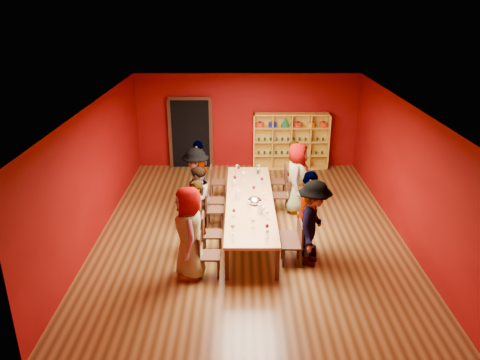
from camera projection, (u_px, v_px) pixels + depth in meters
name	position (u px, v px, depth m)	size (l,w,h in m)	color
room_shell	(250.00, 170.00, 10.67)	(7.10, 9.10, 3.04)	#4C2E14
tasting_table	(250.00, 202.00, 10.96)	(1.10, 4.50, 0.75)	#BA834D
doorway	(191.00, 133.00, 14.93)	(1.40, 0.17, 2.30)	black
shelving_unit	(291.00, 138.00, 14.87)	(2.40, 0.40, 1.80)	gold
chair_person_left_0	(206.00, 253.00, 9.19)	(0.42, 0.42, 0.89)	black
person_left_0	(189.00, 233.00, 9.03)	(0.92, 0.50, 1.87)	#15193A
chair_person_left_1	(208.00, 231.00, 10.02)	(0.42, 0.42, 0.89)	black
person_left_1	(196.00, 217.00, 9.89)	(0.60, 0.44, 1.65)	silver
chair_person_left_2	(212.00, 207.00, 11.15)	(0.42, 0.42, 0.89)	black
person_left_2	(198.00, 198.00, 11.06)	(0.73, 0.40, 1.51)	#6187C9
chair_person_left_3	(213.00, 198.00, 11.66)	(0.42, 0.42, 0.89)	black
person_left_3	(196.00, 183.00, 11.51)	(1.16, 0.48, 1.80)	#C58488
chair_person_left_4	(215.00, 180.00, 12.82)	(0.42, 0.42, 0.89)	black
person_left_4	(199.00, 169.00, 12.70)	(0.95, 0.43, 1.63)	pink
chair_person_right_0	(296.00, 242.00, 9.59)	(0.42, 0.42, 0.89)	black
person_right_0	(313.00, 224.00, 9.43)	(1.18, 0.49, 1.83)	#131535
chair_person_right_1	(293.00, 233.00, 9.97)	(0.42, 0.42, 0.89)	black
person_right_1	(308.00, 214.00, 9.80)	(1.11, 0.50, 1.89)	#151C3A
chair_person_right_3	(284.00, 193.00, 11.97)	(0.42, 0.42, 0.89)	black
person_right_3	(297.00, 178.00, 11.81)	(0.89, 0.49, 1.83)	#46464B
chair_person_right_4	(281.00, 179.00, 12.87)	(0.42, 0.42, 0.89)	black
person_right_4	(295.00, 169.00, 12.76)	(0.58, 0.42, 1.59)	#525257
wine_glass_0	(258.00, 166.00, 12.62)	(0.09, 0.09, 0.22)	white
wine_glass_1	(262.00, 179.00, 11.77)	(0.08, 0.08, 0.21)	white
wine_glass_2	(249.00, 203.00, 10.43)	(0.08, 0.08, 0.20)	white
wine_glass_3	(254.00, 188.00, 11.23)	(0.08, 0.08, 0.21)	white
wine_glass_4	(263.00, 209.00, 10.12)	(0.09, 0.09, 0.22)	white
wine_glass_5	(267.00, 212.00, 9.96)	(0.08, 0.08, 0.20)	white
wine_glass_6	(253.00, 221.00, 9.59)	(0.08, 0.08, 0.20)	white
wine_glass_7	(267.00, 226.00, 9.37)	(0.08, 0.08, 0.20)	white
wine_glass_8	(267.00, 232.00, 9.19)	(0.07, 0.07, 0.18)	white
wine_glass_9	(234.00, 182.00, 11.60)	(0.08, 0.08, 0.20)	white
wine_glass_10	(235.00, 178.00, 11.86)	(0.09, 0.09, 0.21)	white
wine_glass_11	(233.00, 227.00, 9.32)	(0.09, 0.09, 0.22)	white
wine_glass_12	(234.00, 211.00, 10.08)	(0.07, 0.07, 0.18)	white
wine_glass_13	(237.00, 167.00, 12.64)	(0.08, 0.08, 0.21)	white
wine_glass_14	(239.00, 168.00, 12.54)	(0.09, 0.09, 0.22)	white
wine_glass_15	(237.00, 194.00, 10.89)	(0.08, 0.08, 0.20)	white
wine_glass_16	(258.00, 169.00, 12.47)	(0.09, 0.09, 0.22)	white
wine_glass_17	(263.00, 195.00, 10.85)	(0.08, 0.08, 0.19)	white
wine_glass_18	(244.00, 173.00, 12.15)	(0.09, 0.09, 0.21)	white
spittoon_bowl	(255.00, 201.00, 10.71)	(0.32, 0.32, 0.18)	silver
carafe_a	(238.00, 195.00, 10.92)	(0.12, 0.12, 0.26)	white
carafe_b	(260.00, 209.00, 10.19)	(0.15, 0.15, 0.29)	white
wine_bottle	(258.00, 170.00, 12.49)	(0.10, 0.10, 0.30)	#133517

